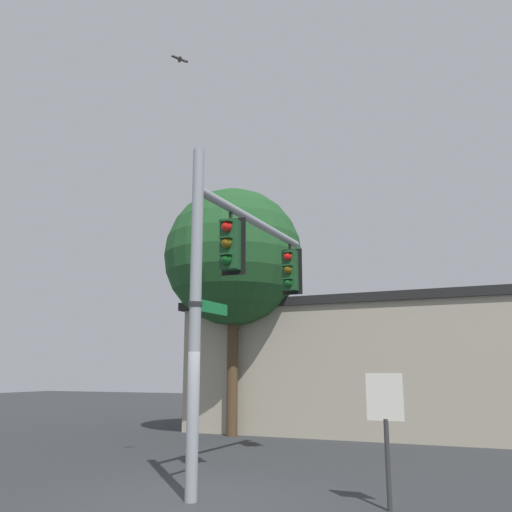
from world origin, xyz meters
name	(u,v)px	position (x,y,z in m)	size (l,w,h in m)	color
ground_plane	(191,502)	(0.00, 0.00, 0.00)	(80.00, 80.00, 0.00)	#2D3033
signal_pole	(195,314)	(0.00, 0.00, 3.16)	(0.22, 0.22, 6.33)	gray
mast_arm	(256,222)	(-0.15, -2.52, 5.53)	(0.18, 0.18, 5.06)	gray
traffic_light_nearest_pole	(230,244)	(-0.08, -1.29, 4.74)	(0.54, 0.49, 1.31)	black
traffic_light_mid_inner	(290,270)	(-0.28, -4.59, 4.74)	(0.54, 0.49, 1.31)	black
street_name_sign	(206,306)	(-0.02, -0.38, 3.35)	(0.26, 1.31, 0.22)	#147238
bird_flying	(180,59)	(0.78, -0.48, 8.73)	(0.33, 0.28, 0.10)	#4C4742
storefront_building	(355,366)	(-0.32, -12.05, 2.35)	(12.04, 7.08, 4.68)	#A89E89
tree_by_storefront	(233,257)	(3.30, -8.84, 6.19)	(4.95, 4.95, 8.69)	#4C3823
historical_marker	(386,419)	(-3.21, -0.65, 1.40)	(0.60, 0.08, 2.13)	#333333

